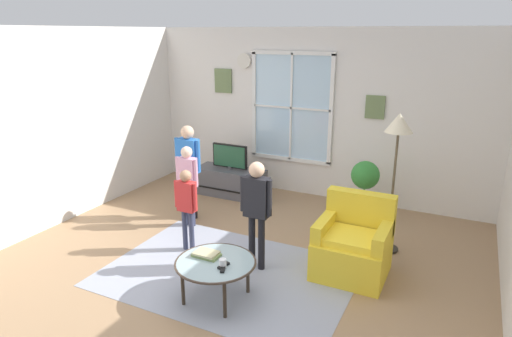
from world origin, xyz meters
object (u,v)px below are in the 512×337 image
object	(u,v)px
tv_stand	(230,182)
remote_near_books	(223,269)
person_pink_shirt	(188,177)
television	(230,156)
coffee_table	(216,264)
person_red_shirt	(187,201)
potted_plant_by_window	(365,184)
floor_lamp	(398,137)
person_black_shirt	(257,203)
book_stack	(206,254)
cup	(223,263)
remote_near_cup	(224,266)
armchair	(353,246)
person_blue_shirt	(189,161)

from	to	relation	value
tv_stand	remote_near_books	xyz separation A→B (m)	(1.48, -2.76, 0.20)
remote_near_books	person_pink_shirt	distance (m)	2.04
television	coffee_table	world-z (taller)	television
person_pink_shirt	person_red_shirt	xyz separation A→B (m)	(0.41, -0.61, -0.06)
tv_stand	potted_plant_by_window	distance (m)	2.18
person_red_shirt	coffee_table	bearing A→B (deg)	-41.45
tv_stand	floor_lamp	distance (m)	3.06
tv_stand	person_black_shirt	distance (m)	2.47
tv_stand	person_pink_shirt	xyz separation A→B (m)	(0.08, -1.30, 0.49)
remote_near_books	floor_lamp	distance (m)	2.49
television	book_stack	world-z (taller)	television
coffee_table	person_red_shirt	size ratio (longest dim) A/B	0.79
book_stack	cup	xyz separation A→B (m)	(0.26, -0.11, 0.02)
coffee_table	remote_near_cup	xyz separation A→B (m)	(0.12, -0.05, 0.03)
armchair	person_blue_shirt	world-z (taller)	person_blue_shirt
remote_near_cup	person_red_shirt	distance (m)	1.27
coffee_table	person_black_shirt	size ratio (longest dim) A/B	0.64
television	person_black_shirt	bearing A→B (deg)	-53.54
person_black_shirt	potted_plant_by_window	world-z (taller)	person_black_shirt
television	person_red_shirt	bearing A→B (deg)	-75.69
television	person_red_shirt	size ratio (longest dim) A/B	0.59
cup	floor_lamp	bearing A→B (deg)	56.92
person_black_shirt	person_pink_shirt	bearing A→B (deg)	154.74
tv_stand	floor_lamp	world-z (taller)	floor_lamp
person_blue_shirt	coffee_table	bearing A→B (deg)	-48.94
book_stack	television	bearing A→B (deg)	114.64
television	remote_near_cup	size ratio (longest dim) A/B	4.31
coffee_table	remote_near_books	distance (m)	0.18
book_stack	person_pink_shirt	distance (m)	1.74
armchair	potted_plant_by_window	size ratio (longest dim) A/B	1.05
person_red_shirt	cup	bearing A→B (deg)	-39.91
coffee_table	person_pink_shirt	distance (m)	1.88
tv_stand	potted_plant_by_window	size ratio (longest dim) A/B	1.38
book_stack	person_blue_shirt	size ratio (longest dim) A/B	0.20
person_blue_shirt	potted_plant_by_window	distance (m)	2.53
potted_plant_by_window	person_black_shirt	bearing A→B (deg)	-109.80
remote_near_cup	person_blue_shirt	world-z (taller)	person_blue_shirt
armchair	person_red_shirt	xyz separation A→B (m)	(-1.94, -0.36, 0.32)
person_blue_shirt	armchair	bearing A→B (deg)	-11.30
person_black_shirt	person_blue_shirt	size ratio (longest dim) A/B	0.93
tv_stand	person_red_shirt	world-z (taller)	person_red_shirt
coffee_table	book_stack	size ratio (longest dim) A/B	2.98
book_stack	cup	world-z (taller)	cup
person_pink_shirt	floor_lamp	world-z (taller)	floor_lamp
tv_stand	remote_near_cup	size ratio (longest dim) A/B	8.17
remote_near_cup	person_blue_shirt	size ratio (longest dim) A/B	0.10
television	potted_plant_by_window	size ratio (longest dim) A/B	0.73
floor_lamp	coffee_table	bearing A→B (deg)	-126.38
person_pink_shirt	tv_stand	bearing A→B (deg)	93.55
potted_plant_by_window	floor_lamp	bearing A→B (deg)	-60.29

